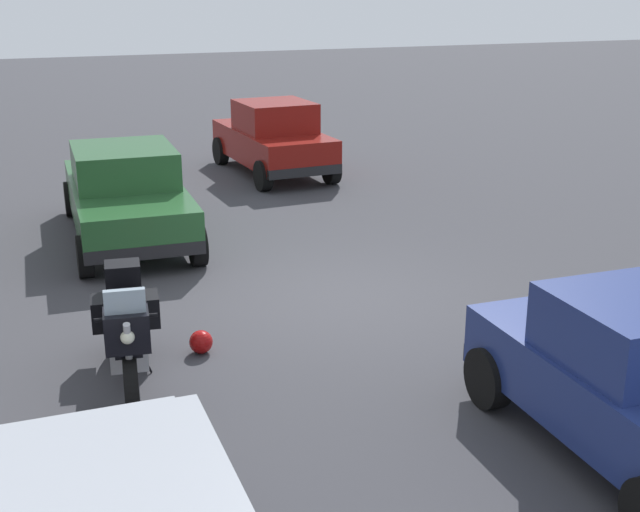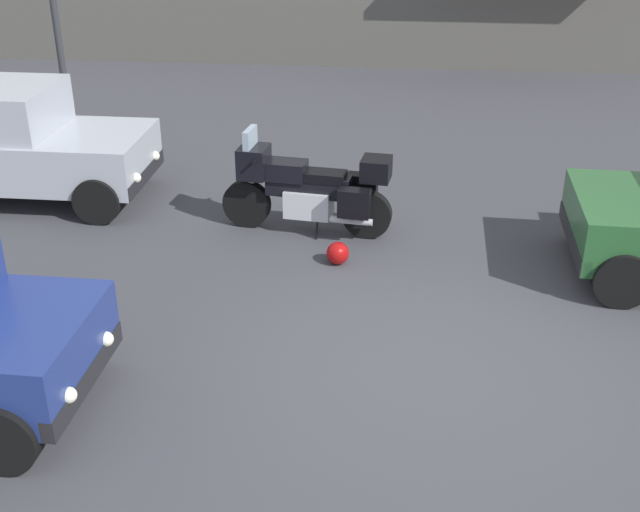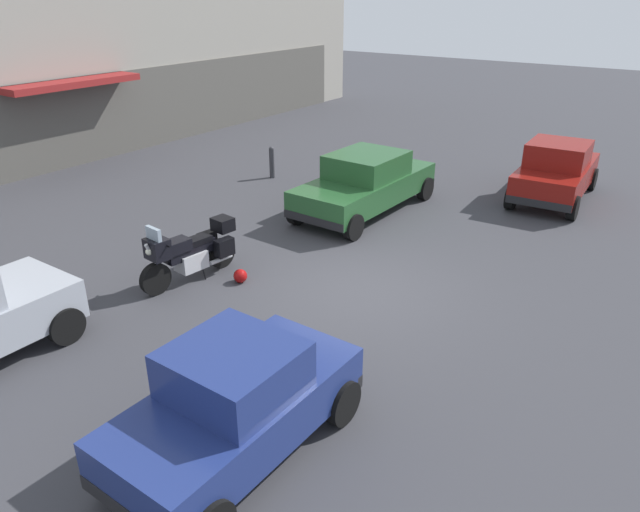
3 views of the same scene
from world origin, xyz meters
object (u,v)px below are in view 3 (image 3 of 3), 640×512
at_px(car_wagon_end, 556,171).
at_px(bollard_curbside, 272,161).
at_px(helmet, 240,276).
at_px(motorcycle, 190,251).
at_px(car_sedan_far, 365,183).
at_px(car_compact_side, 236,403).

distance_m(car_wagon_end, bollard_curbside, 8.27).
bearing_deg(helmet, bollard_curbside, 34.15).
relative_size(motorcycle, helmet, 8.08).
height_order(motorcycle, bollard_curbside, motorcycle).
distance_m(helmet, car_sedan_far, 5.06).
height_order(helmet, car_compact_side, car_compact_side).
xyz_separation_m(car_wagon_end, bollard_curbside, (-2.92, 7.73, -0.29)).
bearing_deg(car_compact_side, helmet, 42.68).
height_order(car_compact_side, bollard_curbside, car_compact_side).
distance_m(motorcycle, car_sedan_far, 5.53).
bearing_deg(car_compact_side, car_sedan_far, 21.86).
bearing_deg(car_sedan_far, car_compact_side, -157.24).
height_order(helmet, car_sedan_far, car_sedan_far).
height_order(car_wagon_end, bollard_curbside, car_wagon_end).
relative_size(helmet, car_sedan_far, 0.06).
distance_m(car_sedan_far, car_compact_side, 9.20).
xyz_separation_m(helmet, bollard_curbside, (5.94, 4.03, 0.38)).
bearing_deg(car_compact_side, bollard_curbside, 38.03).
distance_m(helmet, bollard_curbside, 7.19).
bearing_deg(car_wagon_end, motorcycle, 150.28).
xyz_separation_m(motorcycle, car_sedan_far, (5.47, -0.79, 0.16)).
distance_m(motorcycle, car_compact_side, 5.15).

